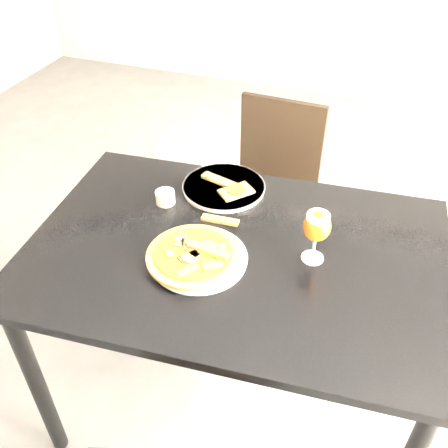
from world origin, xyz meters
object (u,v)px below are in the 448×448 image
at_px(pizza, 194,255).
at_px(beer_glass, 317,227).
at_px(dining_table, 236,271).
at_px(chair_far, 271,189).

height_order(pizza, beer_glass, beer_glass).
relative_size(pizza, beer_glass, 1.65).
bearing_deg(dining_table, chair_far, 91.85).
bearing_deg(pizza, chair_far, 89.03).
bearing_deg(pizza, dining_table, 42.93).
height_order(dining_table, beer_glass, beer_glass).
distance_m(dining_table, chair_far, 0.77).
height_order(chair_far, beer_glass, beer_glass).
xyz_separation_m(dining_table, chair_far, (-0.08, 0.73, -0.20)).
bearing_deg(dining_table, beer_glass, 4.16).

